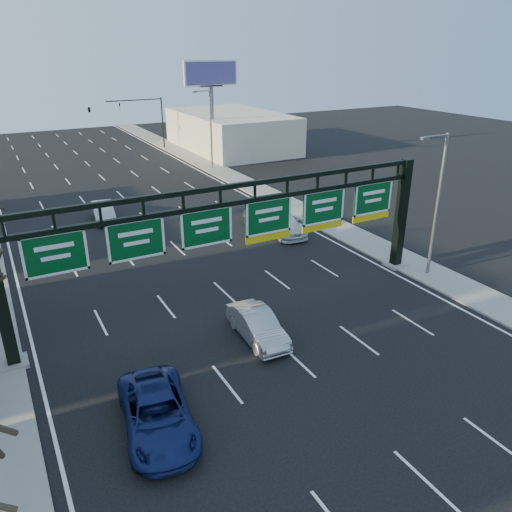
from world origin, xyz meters
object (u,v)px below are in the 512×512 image
car_silver_sedan (257,326)px  car_white_wagon (282,223)px  sign_gantry (241,229)px  car_blue_suv (157,414)px

car_silver_sedan → car_white_wagon: bearing=56.5°
car_silver_sedan → car_white_wagon: size_ratio=0.81×
sign_gantry → car_blue_suv: (-7.35, -7.26, -3.87)m
car_white_wagon → sign_gantry: bearing=-126.2°
sign_gantry → car_silver_sedan: (-0.88, -3.42, -3.88)m
car_white_wagon → car_silver_sedan: bearing=-120.1°
car_blue_suv → car_white_wagon: bearing=54.8°
sign_gantry → car_silver_sedan: bearing=-104.4°
sign_gantry → car_blue_suv: size_ratio=4.50×
car_blue_suv → car_silver_sedan: 7.53m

